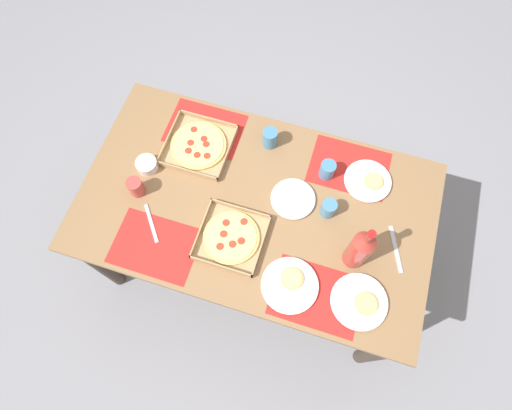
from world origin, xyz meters
The scene contains 20 objects.
ground_plane centered at (0.00, 0.00, 0.00)m, with size 6.00×6.00×0.00m, color gray.
dining_table centered at (0.00, 0.00, 0.65)m, with size 1.58×0.92×0.76m.
placemat_near_left centered at (-0.36, -0.31, 0.76)m, with size 0.36×0.26×0.00m, color red.
placemat_near_right centered at (0.36, -0.31, 0.76)m, with size 0.36×0.26×0.00m, color red.
placemat_far_left centered at (-0.36, 0.31, 0.76)m, with size 0.36×0.26×0.00m, color red.
placemat_far_right centered at (0.36, 0.31, 0.76)m, with size 0.36×0.26×0.00m, color red.
pizza_box_corner_right centered at (0.35, -0.20, 0.77)m, with size 0.30×0.30×0.04m.
pizza_box_edge_far centered at (0.05, 0.18, 0.77)m, with size 0.28×0.28×0.04m.
plate_far_right centered at (-0.45, -0.26, 0.77)m, with size 0.22×0.22×0.03m.
plate_near_right centered at (-0.53, 0.28, 0.77)m, with size 0.23×0.23×0.03m.
plate_middle centered at (-0.15, -0.07, 0.77)m, with size 0.20×0.20×0.02m.
plate_far_left centered at (-0.24, 0.30, 0.77)m, with size 0.24×0.24×0.03m.
soda_bottle centered at (-0.46, 0.11, 0.89)m, with size 0.09×0.09×0.32m.
cup_red centered at (-0.31, -0.06, 0.80)m, with size 0.07×0.07×0.09m, color teal.
cup_dark centered at (0.53, 0.09, 0.81)m, with size 0.07×0.07×0.09m, color #BF4742.
cup_clear_left centered at (-0.26, -0.24, 0.81)m, with size 0.07×0.07×0.09m, color teal.
cup_spare centered at (0.03, -0.32, 0.81)m, with size 0.07×0.07×0.10m, color teal.
condiment_bowl centered at (0.54, -0.03, 0.78)m, with size 0.10×0.10×0.05m, color white.
fork_by_far_left centered at (0.41, 0.22, 0.76)m, with size 0.19×0.02×0.01m, color #B7B7BC.
knife_by_near_right centered at (-0.63, 0.02, 0.76)m, with size 0.21×0.02×0.01m, color #B7B7BC.
Camera 1 is at (-0.21, 0.68, 2.47)m, focal length 29.10 mm.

